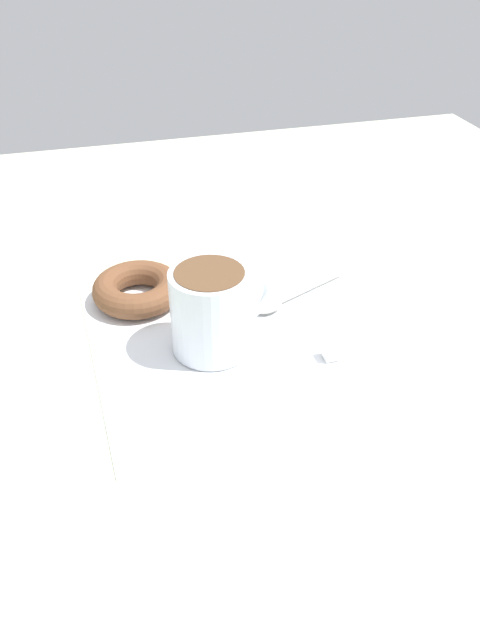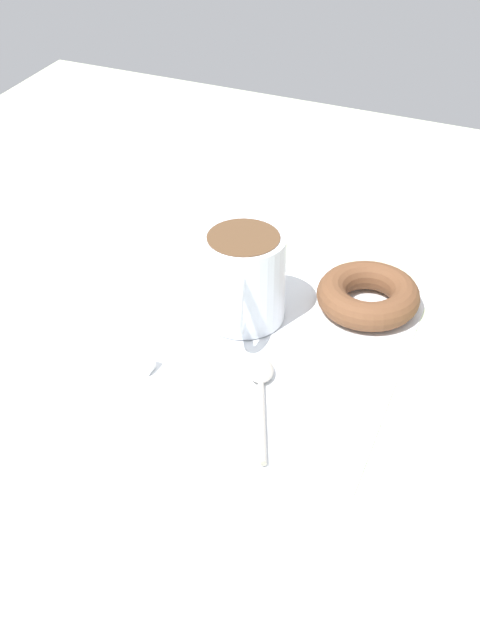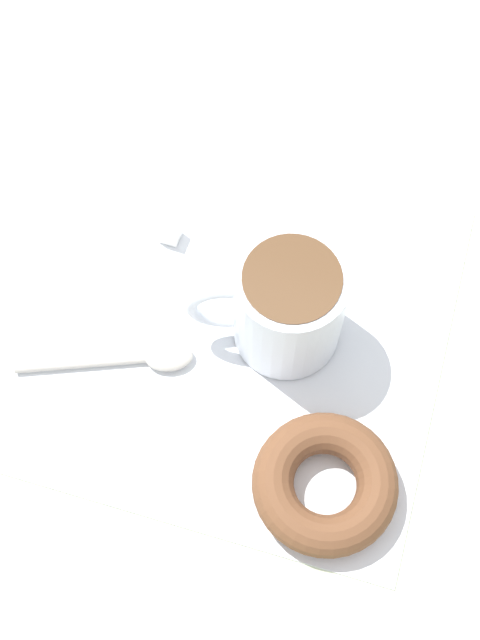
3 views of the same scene
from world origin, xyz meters
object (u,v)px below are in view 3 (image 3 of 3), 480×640
object	(u,v)px
coffee_cup	(286,305)
spoon	(144,359)
sugar_cube	(170,232)
donut	(325,484)

from	to	relation	value
coffee_cup	spoon	xyz separation A→B (cm)	(9.17, 5.67, -4.24)
coffee_cup	sugar_cube	size ratio (longest dim) A/B	7.51
coffee_cup	donut	distance (cm)	12.87
coffee_cup	sugar_cube	world-z (taller)	coffee_cup
donut	spoon	xyz separation A→B (cm)	(15.53, -5.06, -1.07)
donut	sugar_cube	xyz separation A→B (cm)	(17.41, -15.70, -0.72)
spoon	donut	bearing A→B (deg)	161.96
coffee_cup	donut	bearing A→B (deg)	120.67
coffee_cup	sugar_cube	distance (cm)	12.72
coffee_cup	donut	size ratio (longest dim) A/B	1.10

